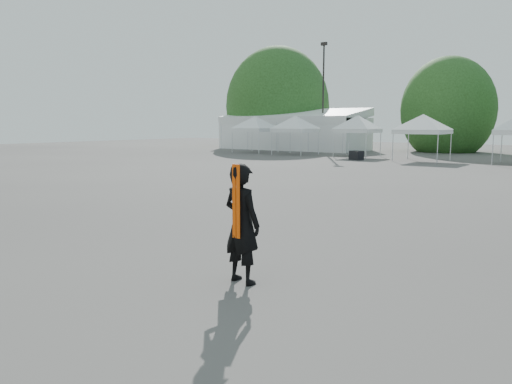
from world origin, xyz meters
The scene contains 11 objects.
ground centered at (0.00, 0.00, 0.00)m, with size 120.00×120.00×0.00m, color #474442.
marquee centered at (-22.00, 35.00, 1.97)m, with size 15.00×6.25×4.23m.
light_pole_west centered at (-18.00, 34.00, 5.77)m, with size 0.60×0.25×10.30m.
tree_far_w centered at (-26.00, 38.00, 4.54)m, with size 4.80×4.80×7.30m.
tree_mid_w centered at (-8.00, 40.00, 3.93)m, with size 4.16×4.16×6.33m.
tent_a centered at (-21.85, 28.24, 3.06)m, with size 4.57×4.57×3.88m.
tent_b centered at (-17.22, 27.80, 3.06)m, with size 4.42×4.42×3.88m.
tent_c centered at (-11.71, 28.38, 3.06)m, with size 4.25×4.25×3.88m.
tent_d centered at (-6.06, 27.12, 3.06)m, with size 4.73×4.73×3.88m.
man centered at (0.68, -2.54, 1.01)m, with size 0.79×0.57×2.02m.
crate_west centered at (-10.11, 24.87, 0.34)m, with size 0.88×0.68×0.68m, color black.
Camera 1 is at (5.71, -8.95, 2.66)m, focal length 35.00 mm.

